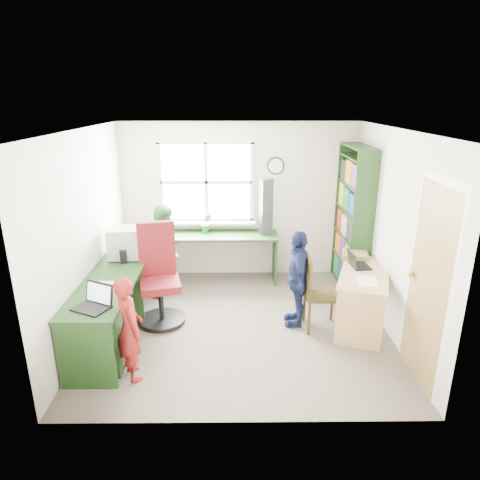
% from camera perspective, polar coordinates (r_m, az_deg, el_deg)
% --- Properties ---
extents(room, '(3.64, 3.44, 2.44)m').
position_cam_1_polar(room, '(5.10, 0.14, 1.24)').
color(room, '#4F483E').
rests_on(room, ground).
extents(l_desk, '(2.38, 2.95, 0.75)m').
position_cam_1_polar(l_desk, '(5.19, -14.68, -8.17)').
color(l_desk, '#1F3E18').
rests_on(l_desk, ground).
extents(right_desk, '(0.93, 1.33, 0.70)m').
position_cam_1_polar(right_desk, '(5.52, 16.13, -6.01)').
color(right_desk, tan).
rests_on(right_desk, ground).
extents(bookshelf, '(0.30, 1.02, 2.10)m').
position_cam_1_polar(bookshelf, '(6.43, 14.79, 2.29)').
color(bookshelf, '#1F3E18').
rests_on(bookshelf, ground).
extents(swivel_chair, '(0.71, 0.71, 1.26)m').
position_cam_1_polar(swivel_chair, '(5.50, -10.71, -5.30)').
color(swivel_chair, black).
rests_on(swivel_chair, ground).
extents(wooden_chair, '(0.41, 0.41, 0.94)m').
position_cam_1_polar(wooden_chair, '(5.30, 10.13, -6.56)').
color(wooden_chair, '#3C3114').
rests_on(wooden_chair, ground).
extents(crt_monitor, '(0.42, 0.38, 0.40)m').
position_cam_1_polar(crt_monitor, '(5.69, -14.98, -0.34)').
color(crt_monitor, silver).
rests_on(crt_monitor, l_desk).
extents(laptop_left, '(0.43, 0.40, 0.23)m').
position_cam_1_polar(laptop_left, '(4.52, -18.83, -7.83)').
color(laptop_left, black).
rests_on(laptop_left, l_desk).
extents(laptop_right, '(0.27, 0.32, 0.20)m').
position_cam_1_polar(laptop_right, '(5.58, 15.31, -2.98)').
color(laptop_right, black).
rests_on(laptop_right, right_desk).
extents(speaker_a, '(0.11, 0.11, 0.17)m').
position_cam_1_polar(speaker_a, '(5.56, -15.30, -2.12)').
color(speaker_a, black).
rests_on(speaker_a, l_desk).
extents(speaker_b, '(0.12, 0.12, 0.20)m').
position_cam_1_polar(speaker_b, '(6.09, -14.34, -0.10)').
color(speaker_b, black).
rests_on(speaker_b, l_desk).
extents(cd_tower, '(0.21, 0.20, 0.85)m').
position_cam_1_polar(cd_tower, '(6.42, 3.48, 4.45)').
color(cd_tower, black).
rests_on(cd_tower, l_desk).
extents(game_box, '(0.38, 0.38, 0.07)m').
position_cam_1_polar(game_box, '(5.91, 15.08, -1.90)').
color(game_box, red).
rests_on(game_box, right_desk).
extents(paper_a, '(0.23, 0.31, 0.00)m').
position_cam_1_polar(paper_a, '(4.96, -17.49, -5.94)').
color(paper_a, silver).
rests_on(paper_a, l_desk).
extents(paper_b, '(0.29, 0.36, 0.00)m').
position_cam_1_polar(paper_b, '(5.20, 16.58, -5.28)').
color(paper_b, silver).
rests_on(paper_b, right_desk).
extents(potted_plant, '(0.19, 0.16, 0.30)m').
position_cam_1_polar(potted_plant, '(6.55, -4.52, 2.23)').
color(potted_plant, '#317C34').
rests_on(potted_plant, l_desk).
extents(person_red, '(0.43, 0.48, 1.10)m').
position_cam_1_polar(person_red, '(4.47, -14.51, -11.31)').
color(person_red, maroon).
rests_on(person_red, ground).
extents(person_green, '(0.72, 0.79, 1.31)m').
position_cam_1_polar(person_green, '(6.22, -9.72, -1.25)').
color(person_green, '#327A30').
rests_on(person_green, ground).
extents(person_navy, '(0.33, 0.73, 1.23)m').
position_cam_1_polar(person_navy, '(5.32, 7.69, -5.10)').
color(person_navy, '#151D42').
rests_on(person_navy, ground).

